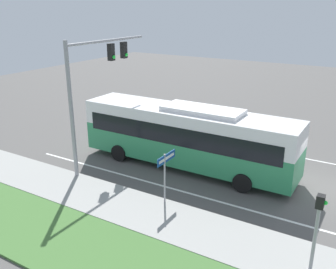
{
  "coord_description": "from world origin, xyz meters",
  "views": [
    {
      "loc": [
        -17.67,
        -1.97,
        8.48
      ],
      "look_at": [
        -1.25,
        7.87,
        1.79
      ],
      "focal_mm": 40.0,
      "sensor_mm": 36.0,
      "label": 1
    }
  ],
  "objects_px": {
    "pedestrian_signal": "(318,221)",
    "bus": "(187,134)",
    "signal_gantry": "(94,78)",
    "street_sign": "(166,168)"
  },
  "relations": [
    {
      "from": "pedestrian_signal",
      "to": "bus",
      "type": "bearing_deg",
      "value": 54.49
    },
    {
      "from": "signal_gantry",
      "to": "pedestrian_signal",
      "type": "distance_m",
      "value": 12.6
    },
    {
      "from": "pedestrian_signal",
      "to": "street_sign",
      "type": "xyz_separation_m",
      "value": [
        1.44,
        6.52,
        -0.26
      ]
    },
    {
      "from": "bus",
      "to": "street_sign",
      "type": "height_order",
      "value": "bus"
    },
    {
      "from": "pedestrian_signal",
      "to": "street_sign",
      "type": "bearing_deg",
      "value": 77.56
    },
    {
      "from": "signal_gantry",
      "to": "street_sign",
      "type": "xyz_separation_m",
      "value": [
        -1.71,
        -5.32,
        -3.2
      ]
    },
    {
      "from": "signal_gantry",
      "to": "bus",
      "type": "bearing_deg",
      "value": -61.57
    },
    {
      "from": "signal_gantry",
      "to": "pedestrian_signal",
      "type": "xyz_separation_m",
      "value": [
        -3.15,
        -11.84,
        -2.93
      ]
    },
    {
      "from": "bus",
      "to": "pedestrian_signal",
      "type": "bearing_deg",
      "value": -125.51
    },
    {
      "from": "bus",
      "to": "pedestrian_signal",
      "type": "distance_m",
      "value": 9.36
    }
  ]
}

